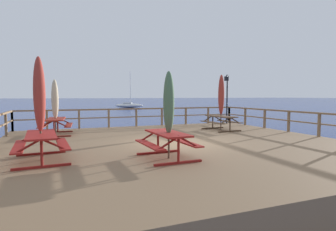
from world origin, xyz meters
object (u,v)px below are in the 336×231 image
at_px(patio_umbrella_tall_front, 169,103).
at_px(patio_umbrella_tall_mid_right, 55,100).
at_px(picnic_table_front_right, 56,123).
at_px(patio_umbrella_short_back, 39,95).
at_px(patio_umbrella_short_front, 221,95).
at_px(sailboat_distant, 129,105).
at_px(picnic_table_back_right, 41,141).
at_px(lamp_post_hooked, 227,91).
at_px(picnic_table_mid_right, 167,139).
at_px(picnic_table_mid_left, 221,120).

xyz_separation_m(patio_umbrella_tall_front, patio_umbrella_tall_mid_right, (-3.16, 6.56, 0.04)).
bearing_deg(picnic_table_front_right, patio_umbrella_short_back, -93.34).
xyz_separation_m(patio_umbrella_short_front, sailboat_distant, (5.84, 45.85, -2.08)).
relative_size(picnic_table_back_right, patio_umbrella_short_back, 0.77).
bearing_deg(sailboat_distant, patio_umbrella_short_back, -106.00).
bearing_deg(picnic_table_back_right, patio_umbrella_short_back, 110.79).
height_order(picnic_table_front_right, sailboat_distant, sailboat_distant).
xyz_separation_m(patio_umbrella_short_back, lamp_post_hooked, (10.62, 6.81, 0.25)).
bearing_deg(sailboat_distant, patio_umbrella_tall_mid_right, -107.49).
distance_m(patio_umbrella_short_front, sailboat_distant, 46.27).
height_order(picnic_table_front_right, patio_umbrella_tall_mid_right, patio_umbrella_tall_mid_right).
distance_m(picnic_table_back_right, patio_umbrella_short_front, 9.49).
relative_size(patio_umbrella_short_front, patio_umbrella_short_back, 1.01).
bearing_deg(patio_umbrella_tall_mid_right, patio_umbrella_short_back, -93.17).
relative_size(patio_umbrella_tall_front, patio_umbrella_short_front, 0.86).
xyz_separation_m(picnic_table_front_right, patio_umbrella_short_back, (-0.32, -5.44, 1.30)).
distance_m(picnic_table_front_right, lamp_post_hooked, 10.51).
bearing_deg(picnic_table_mid_right, picnic_table_back_right, 163.33).
xyz_separation_m(picnic_table_mid_right, patio_umbrella_short_front, (5.04, 5.12, 1.31)).
bearing_deg(picnic_table_mid_left, patio_umbrella_tall_mid_right, 170.25).
height_order(picnic_table_mid_left, lamp_post_hooked, lamp_post_hooked).
xyz_separation_m(picnic_table_mid_right, patio_umbrella_tall_front, (0.03, -0.03, 1.06)).
bearing_deg(picnic_table_front_right, lamp_post_hooked, 7.58).
bearing_deg(picnic_table_mid_right, patio_umbrella_tall_mid_right, 115.56).
distance_m(picnic_table_back_right, patio_umbrella_tall_front, 3.76).
relative_size(picnic_table_front_right, picnic_table_back_right, 0.96).
height_order(patio_umbrella_tall_front, lamp_post_hooked, lamp_post_hooked).
xyz_separation_m(picnic_table_back_right, patio_umbrella_tall_mid_right, (0.29, 5.51, 1.09)).
bearing_deg(picnic_table_back_right, picnic_table_front_right, 86.80).
distance_m(picnic_table_mid_left, picnic_table_back_right, 9.42).
distance_m(picnic_table_mid_left, patio_umbrella_short_back, 9.50).
xyz_separation_m(patio_umbrella_short_front, patio_umbrella_short_back, (-8.47, -4.07, -0.01)).
bearing_deg(patio_umbrella_short_back, patio_umbrella_short_front, 25.66).
relative_size(picnic_table_front_right, sailboat_distant, 0.28).
height_order(patio_umbrella_short_front, lamp_post_hooked, lamp_post_hooked).
relative_size(patio_umbrella_tall_front, patio_umbrella_short_back, 0.87).
bearing_deg(patio_umbrella_short_back, patio_umbrella_tall_mid_right, 86.83).
height_order(picnic_table_front_right, lamp_post_hooked, lamp_post_hooked).
xyz_separation_m(picnic_table_mid_left, patio_umbrella_short_front, (-0.01, -0.01, 1.31)).
distance_m(patio_umbrella_tall_front, patio_umbrella_short_back, 3.63).
bearing_deg(picnic_table_front_right, patio_umbrella_tall_front, -64.25).
bearing_deg(sailboat_distant, patio_umbrella_short_front, -97.26).
distance_m(patio_umbrella_tall_mid_right, patio_umbrella_short_back, 5.49).
bearing_deg(patio_umbrella_tall_mid_right, picnic_table_mid_left, -9.75).
bearing_deg(patio_umbrella_tall_mid_right, patio_umbrella_short_front, -9.80).
height_order(picnic_table_mid_left, sailboat_distant, sailboat_distant).
distance_m(picnic_table_back_right, patio_umbrella_tall_mid_right, 5.63).
bearing_deg(patio_umbrella_tall_mid_right, picnic_table_back_right, -93.04).
relative_size(picnic_table_mid_right, picnic_table_mid_left, 0.96).
bearing_deg(picnic_table_mid_left, lamp_post_hooked, 51.99).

